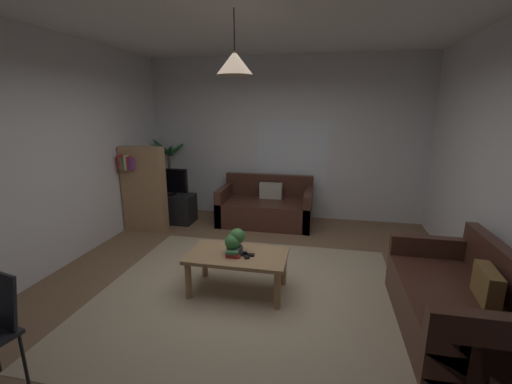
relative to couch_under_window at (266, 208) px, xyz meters
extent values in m
cube|color=brown|center=(0.22, -2.20, -0.28)|extent=(4.97, 5.38, 0.02)
cube|color=tan|center=(0.22, -2.40, -0.27)|extent=(3.23, 2.96, 0.01)
cube|color=silver|center=(0.22, 0.52, 1.17)|extent=(5.09, 0.06, 2.89)
cube|color=silver|center=(-2.30, -2.20, 1.17)|extent=(0.06, 5.38, 2.89)
cube|color=white|center=(0.22, -2.20, 2.63)|extent=(4.97, 5.38, 0.02)
cube|color=white|center=(0.39, 0.49, 0.90)|extent=(1.27, 0.01, 1.19)
cube|color=#47281E|center=(0.00, -0.04, -0.06)|extent=(1.60, 0.86, 0.42)
cube|color=#47281E|center=(0.00, 0.33, 0.35)|extent=(1.60, 0.12, 0.40)
cube|color=#47281E|center=(-0.74, -0.04, 0.05)|extent=(0.12, 0.86, 0.64)
cube|color=#47281E|center=(0.74, -0.04, 0.05)|extent=(0.12, 0.86, 0.64)
cube|color=#B7AD9E|center=(0.06, 0.15, 0.29)|extent=(0.40, 0.12, 0.28)
cube|color=#47281E|center=(2.17, -2.59, -0.06)|extent=(0.86, 1.55, 0.42)
cube|color=#47281E|center=(2.54, -2.59, 0.35)|extent=(0.12, 1.55, 0.40)
cube|color=#47281E|center=(2.17, -1.88, 0.05)|extent=(0.86, 0.12, 0.64)
cube|color=#47281E|center=(2.17, -3.31, 0.05)|extent=(0.86, 0.12, 0.64)
cube|color=brown|center=(2.36, -2.72, 0.29)|extent=(0.16, 0.41, 0.28)
cube|color=#A87F56|center=(0.10, -2.31, 0.16)|extent=(1.08, 0.62, 0.04)
cylinder|color=#A87F56|center=(-0.38, -2.56, -0.07)|extent=(0.07, 0.07, 0.41)
cylinder|color=#A87F56|center=(0.58, -2.56, -0.07)|extent=(0.07, 0.07, 0.41)
cylinder|color=#A87F56|center=(-0.38, -2.07, -0.07)|extent=(0.07, 0.07, 0.41)
cylinder|color=#A87F56|center=(0.58, -2.07, -0.07)|extent=(0.07, 0.07, 0.41)
cube|color=#B22D2D|center=(0.08, -2.39, 0.19)|extent=(0.16, 0.11, 0.02)
cube|color=#B22D2D|center=(0.07, -2.39, 0.21)|extent=(0.13, 0.11, 0.03)
cube|color=#387247|center=(0.07, -2.40, 0.24)|extent=(0.13, 0.10, 0.03)
cube|color=black|center=(0.20, -2.35, 0.19)|extent=(0.11, 0.17, 0.02)
cube|color=black|center=(0.21, -2.34, 0.19)|extent=(0.16, 0.06, 0.02)
cylinder|color=#4C4C51|center=(0.07, -2.31, 0.22)|extent=(0.18, 0.18, 0.08)
sphere|color=#3D7F3D|center=(0.05, -2.32, 0.32)|extent=(0.17, 0.17, 0.17)
sphere|color=#3D7F3D|center=(0.09, -2.28, 0.37)|extent=(0.17, 0.17, 0.17)
cube|color=black|center=(-1.72, -0.26, -0.02)|extent=(0.90, 0.44, 0.50)
cube|color=black|center=(-1.72, -0.28, 0.49)|extent=(0.75, 0.05, 0.42)
cube|color=black|center=(-1.72, -0.30, 0.49)|extent=(0.71, 0.00, 0.38)
cube|color=black|center=(-1.72, -0.28, 0.25)|extent=(0.24, 0.16, 0.04)
cylinder|color=#4C4C51|center=(-1.91, 0.24, -0.12)|extent=(0.32, 0.32, 0.30)
cylinder|color=brown|center=(-1.91, 0.24, 0.47)|extent=(0.05, 0.05, 0.88)
cone|color=#235B2D|center=(-1.75, 0.23, 0.98)|extent=(0.38, 0.13, 0.25)
cone|color=#235B2D|center=(-1.76, 0.43, 1.00)|extent=(0.34, 0.48, 0.36)
cone|color=#235B2D|center=(-1.96, 0.45, 0.97)|extent=(0.16, 0.45, 0.26)
cone|color=#235B2D|center=(-2.14, 0.31, 1.04)|extent=(0.52, 0.25, 0.39)
cone|color=#235B2D|center=(-2.07, 0.18, 0.99)|extent=(0.38, 0.23, 0.29)
cone|color=#235B2D|center=(-1.95, 0.02, 1.03)|extent=(0.16, 0.49, 0.36)
cone|color=#235B2D|center=(-1.81, 0.12, 0.98)|extent=(0.27, 0.34, 0.29)
cube|color=#A87F56|center=(-1.90, -0.74, 0.43)|extent=(0.70, 0.22, 1.40)
cube|color=#B22D2D|center=(-2.18, -0.86, 0.89)|extent=(0.03, 0.16, 0.23)
cube|color=#99663F|center=(-2.15, -0.86, 0.87)|extent=(0.03, 0.16, 0.19)
cube|color=#387247|center=(-2.11, -0.86, 0.87)|extent=(0.03, 0.16, 0.18)
cube|color=beige|center=(-2.07, -0.86, 0.89)|extent=(0.04, 0.16, 0.22)
cube|color=#B22D2D|center=(-2.03, -0.86, 0.88)|extent=(0.04, 0.16, 0.21)
cube|color=#72387F|center=(-1.98, -0.86, 0.87)|extent=(0.05, 0.16, 0.19)
cylinder|color=black|center=(-1.09, -3.91, -0.05)|extent=(0.02, 0.02, 0.45)
cylinder|color=black|center=(0.10, -2.31, 2.43)|extent=(0.01, 0.01, 0.37)
cone|color=tan|center=(0.10, -2.31, 2.14)|extent=(0.35, 0.35, 0.22)
camera|label=1|loc=(0.99, -5.58, 1.72)|focal=23.50mm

